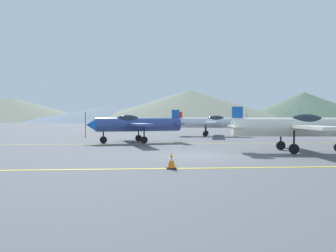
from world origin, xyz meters
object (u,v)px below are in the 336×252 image
(airplane_near, at_px, (296,126))
(airplane_far, at_px, (210,122))
(airplane_mid, at_px, (135,124))
(traffic_cone_front, at_px, (171,161))
(car_sedan, at_px, (248,125))

(airplane_near, height_order, airplane_far, same)
(airplane_mid, bearing_deg, traffic_cone_front, -82.05)
(airplane_near, bearing_deg, traffic_cone_front, -143.73)
(airplane_far, bearing_deg, airplane_near, -83.88)
(airplane_far, distance_m, traffic_cone_front, 21.27)
(airplane_far, relative_size, car_sedan, 1.77)
(car_sedan, bearing_deg, airplane_near, -102.31)
(airplane_mid, relative_size, traffic_cone_front, 13.98)
(airplane_near, distance_m, airplane_far, 15.29)
(car_sedan, bearing_deg, airplane_mid, -129.19)
(airplane_mid, distance_m, car_sedan, 22.70)
(airplane_far, xyz_separation_m, car_sedan, (7.02, 9.51, -0.55))
(airplane_mid, xyz_separation_m, traffic_cone_front, (1.73, -12.42, -1.11))
(traffic_cone_front, bearing_deg, airplane_near, 36.27)
(airplane_near, xyz_separation_m, traffic_cone_front, (-7.22, -5.29, -1.11))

